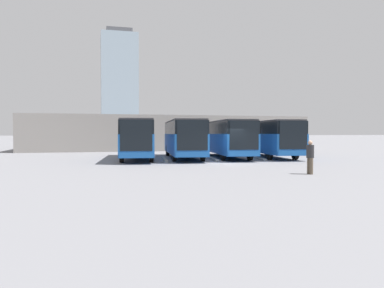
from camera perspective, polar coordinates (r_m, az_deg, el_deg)
ground_plane at (r=27.37m, az=5.52°, el=-2.92°), size 600.00×600.00×0.00m
bus_0 at (r=34.84m, az=11.48°, el=1.03°), size 3.86×11.82×3.25m
curb_divider_0 at (r=32.51m, az=9.67°, el=-2.07°), size 0.84×5.06×0.15m
bus_1 at (r=33.43m, az=5.27°, el=1.03°), size 3.86×11.82×3.25m
curb_divider_1 at (r=31.24m, az=2.92°, el=-2.20°), size 0.84×5.06×0.15m
bus_2 at (r=32.28m, az=-1.33°, el=1.02°), size 3.86×11.82×3.25m
curb_divider_2 at (r=30.27m, az=-4.23°, el=-2.33°), size 0.84×5.06×0.15m
bus_3 at (r=31.76m, az=-8.36°, el=0.99°), size 3.86×11.82×3.25m
pedestrian at (r=20.87m, az=17.56°, el=-1.77°), size 0.40×0.42×1.80m
station_building at (r=50.34m, az=-3.85°, el=1.72°), size 35.94×13.41×4.37m
office_tower at (r=181.49m, az=-11.04°, el=8.76°), size 16.68×16.68×50.37m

